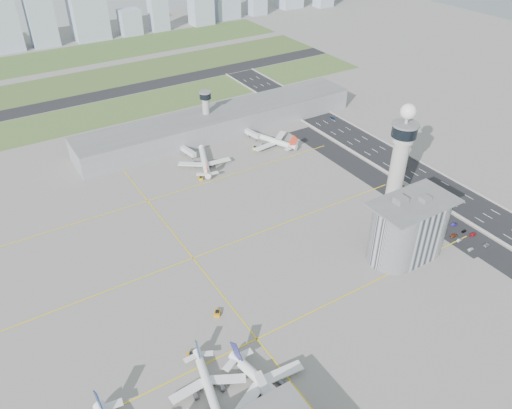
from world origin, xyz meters
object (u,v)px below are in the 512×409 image
secondary_tower (206,109)px  airplane_near_c (269,384)px  car_lot_4 (429,221)px  airplane_far_a (204,158)px  admin_building (409,228)px  tug_4 (201,178)px  car_lot_10 (441,216)px  airplane_near_b (208,384)px  airplane_far_b (271,137)px  car_lot_9 (454,224)px  car_lot_1 (459,240)px  car_lot_5 (423,219)px  car_lot_6 (487,245)px  car_lot_2 (454,235)px  jet_bridge_far_1 (246,132)px  tug_2 (192,355)px  control_tower (400,157)px  car_lot_7 (473,234)px  car_lot_3 (444,230)px  car_lot_0 (471,249)px  jet_bridge_far_0 (183,150)px  jet_bridge_near_2 (272,407)px  tug_5 (255,148)px  car_lot_8 (464,231)px  car_hw_2 (332,118)px  car_hw_4 (272,97)px  tug_3 (217,313)px  car_lot_11 (434,209)px  car_hw_1 (404,167)px

secondary_tower → airplane_near_c: bearing=-111.4°
secondary_tower → car_lot_4: secondary_tower is taller
airplane_far_a → secondary_tower: bearing=-8.8°
admin_building → tug_4: admin_building is taller
airplane_near_c → car_lot_10: airplane_near_c is taller
airplane_near_b → airplane_far_a: airplane_far_a is taller
airplane_far_b → car_lot_9: (32.40, -131.81, -5.18)m
car_lot_1 → car_lot_5: car_lot_1 is taller
airplane_far_b → car_lot_6: airplane_far_b is taller
airplane_near_c → car_lot_2: 136.96m
admin_building → jet_bridge_far_1: 154.50m
tug_2 → control_tower: bearing=137.0°
jet_bridge_far_1 → car_lot_7: size_ratio=3.11×
car_lot_3 → airplane_near_c: bearing=102.6°
control_tower → car_lot_1: (11.53, -38.53, -34.41)m
car_lot_0 → jet_bridge_far_0: bearing=24.5°
jet_bridge_near_2 → car_lot_1: 139.91m
secondary_tower → tug_5: size_ratio=8.71×
airplane_far_b → car_lot_8: size_ratio=12.83×
secondary_tower → jet_bridge_far_1: size_ratio=2.28×
tug_2 → car_lot_5: bearing=130.4°
jet_bridge_far_1 → jet_bridge_far_0: bearing=-100.0°
airplane_near_b → car_lot_9: size_ratio=8.70×
car_lot_5 → car_lot_9: car_lot_9 is taller
jet_bridge_near_2 → car_hw_2: (175.99, 182.75, -2.23)m
jet_bridge_near_2 → car_hw_4: jet_bridge_near_2 is taller
car_lot_8 → car_lot_10: car_lot_10 is taller
jet_bridge_near_2 → tug_2: (-13.64, 37.21, -1.79)m
control_tower → tug_4: 119.87m
car_lot_0 → tug_4: bearing=31.8°
car_lot_0 → car_lot_9: (9.92, 18.50, 0.01)m
airplane_near_c → airplane_far_a: bearing=149.6°
airplane_near_c → car_lot_3: 137.47m
tug_4 → car_lot_4: 136.09m
car_lot_3 → car_lot_4: (-0.76, 9.72, 0.06)m
tug_3 → car_lot_4: bearing=-144.0°
car_lot_1 → car_lot_10: bearing=-30.9°
tug_2 → car_lot_11: size_ratio=0.92×
jet_bridge_far_1 → car_lot_2: size_ratio=3.24×
control_tower → car_lot_11: control_tower is taller
airplane_far_a → tug_2: (-73.87, -133.58, -4.62)m
admin_building → car_lot_2: bearing=-7.9°
airplane_near_c → car_lot_7: bearing=87.9°
car_lot_0 → control_tower: bearing=11.8°
car_lot_6 → car_lot_7: bearing=-13.4°
car_lot_8 → car_lot_11: car_lot_11 is taller
car_lot_8 → car_hw_1: bearing=-24.0°
car_hw_1 → airplane_far_b: bearing=119.6°
jet_bridge_far_0 → car_lot_11: 164.59m
tug_3 → tug_2: bearing=73.2°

